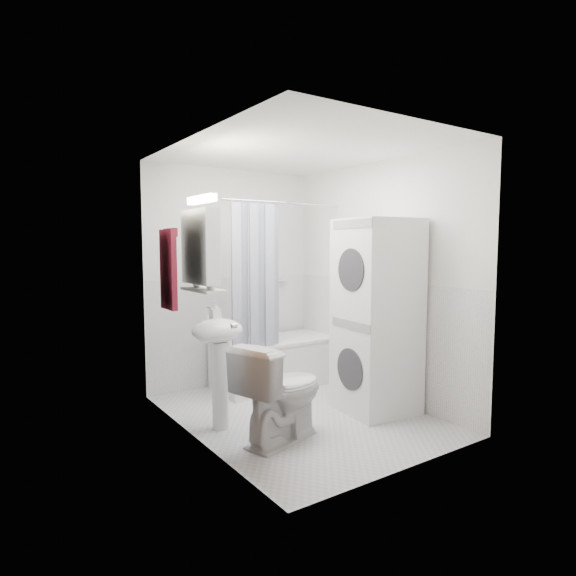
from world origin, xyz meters
TOP-DOWN VIEW (x-y plane):
  - floor at (0.00, 0.00)m, footprint 2.60×2.60m
  - room_walls at (0.00, 0.00)m, footprint 2.60×2.60m
  - wainscot at (0.00, 0.29)m, footprint 1.98×2.58m
  - door at (-0.95, -0.55)m, footprint 0.05×2.00m
  - bathtub at (0.34, 0.92)m, footprint 1.37×0.65m
  - tub_spout at (0.54, 1.25)m, footprint 0.04×0.12m
  - curtain_rod at (0.34, 0.65)m, footprint 1.55×0.02m
  - shower_curtain at (-0.06, 0.65)m, footprint 0.55×0.02m
  - sink at (-0.75, 0.11)m, footprint 0.44×0.37m
  - medicine_cabinet at (-0.90, 0.10)m, footprint 0.13×0.50m
  - shelf at (-0.89, 0.10)m, footprint 0.18×0.54m
  - shower_caddy at (0.59, 1.24)m, footprint 0.22×0.06m
  - towel at (-0.94, 0.75)m, footprint 0.07×0.31m
  - washer_dryer at (0.68, -0.30)m, footprint 0.71×0.70m
  - toilet at (-0.45, -0.39)m, footprint 0.90×0.67m
  - soap_pump at (-0.71, 0.25)m, footprint 0.08×0.17m
  - shelf_bottle at (-0.89, -0.05)m, footprint 0.07×0.18m
  - shelf_cup at (-0.89, 0.22)m, footprint 0.10×0.09m
  - shampoo_a at (0.35, 1.24)m, footprint 0.13×0.17m
  - shampoo_b at (0.47, 1.24)m, footprint 0.08×0.21m

SIDE VIEW (x-z plane):
  - floor at x=0.00m, z-range 0.00..0.00m
  - bathtub at x=0.34m, z-range 0.03..0.55m
  - toilet at x=-0.45m, z-range 0.00..0.79m
  - wainscot at x=0.00m, z-range -0.69..1.89m
  - sink at x=-0.75m, z-range 0.18..1.22m
  - tub_spout at x=0.54m, z-range 0.83..0.86m
  - washer_dryer at x=0.68m, z-range 0.00..1.81m
  - soap_pump at x=-0.71m, z-range 0.91..0.99m
  - door at x=-0.95m, z-range 0.00..2.00m
  - shower_caddy at x=0.59m, z-range 1.14..1.16m
  - shelf at x=-0.89m, z-range 1.19..1.21m
  - shampoo_b at x=0.47m, z-range 1.16..1.24m
  - shampoo_a at x=0.35m, z-range 1.16..1.29m
  - shelf_bottle at x=-0.89m, z-range 1.21..1.28m
  - shower_curtain at x=-0.06m, z-range 0.52..1.98m
  - shelf_cup at x=-0.89m, z-range 1.21..1.31m
  - towel at x=-0.94m, z-range 0.98..1.74m
  - room_walls at x=0.00m, z-range 0.19..2.79m
  - medicine_cabinet at x=-0.90m, z-range 1.21..1.92m
  - curtain_rod at x=0.34m, z-range 1.99..2.01m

